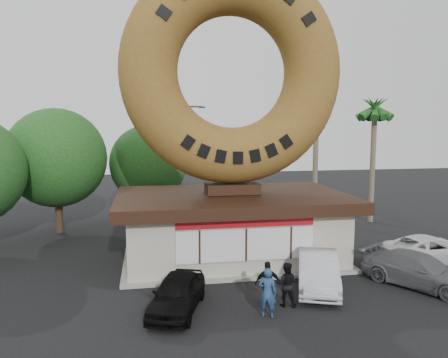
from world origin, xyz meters
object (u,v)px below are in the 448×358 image
Objects in this scene: car_silver at (318,270)px; person_left at (267,293)px; car_grey at (419,270)px; donut_shop at (232,224)px; person_right at (268,283)px; giant_donut at (232,72)px; car_black at (177,293)px; street_lamp at (179,156)px; person_center at (286,284)px; car_white at (430,249)px.

person_left is at bearing -121.25° from car_silver.
car_silver is 0.95× the size of car_grey.
donut_shop is at bearing 140.57° from car_silver.
person_right is 0.35× the size of car_grey.
donut_shop is at bearing -90.00° from giant_donut.
person_left is at bearing -0.86° from car_black.
giant_donut is 2.38× the size of car_silver.
person_right reaches higher than car_grey.
donut_shop is 6.81m from person_left.
person_left is (-0.08, -6.75, -0.89)m from donut_shop.
person_right is (2.07, -15.75, -3.66)m from street_lamp.
person_left reaches higher than person_center.
giant_donut is at bearing 67.22° from car_white.
person_left is 3.59m from car_silver.
donut_shop is at bearing 67.32° from car_white.
car_silver is (2.70, -4.48, -1.03)m from donut_shop.
street_lamp is (-1.86, 10.00, -4.64)m from giant_donut.
street_lamp is 17.24m from person_left.
person_center is at bearing 104.74° from car_white.
giant_donut reaches higher than car_grey.
giant_donut is 11.18m from street_lamp.
giant_donut reaches higher than street_lamp.
giant_donut is 10.66m from person_left.
car_black is 5.96m from car_silver.
person_right is (0.30, 1.01, -0.06)m from person_left.
car_silver is at bearing 99.53° from car_white.
giant_donut is 12.77m from car_white.
street_lamp is 16.31m from person_right.
car_grey is 0.97× the size of car_white.
person_center reaches higher than car_white.
giant_donut reaches higher than donut_shop.
donut_shop reaches higher than car_white.
donut_shop reaches higher than car_black.
car_black is at bearing -118.74° from giant_donut.
car_white is at bearing -14.10° from donut_shop.
person_right is (0.22, -5.74, -0.94)m from donut_shop.
car_black is at bearing -148.78° from car_silver.
person_left is 0.46× the size of car_black.
car_silver is (2.70, -4.50, -8.38)m from giant_donut.
car_silver is at bearing -116.67° from person_left.
person_center is (0.86, -5.96, -0.94)m from donut_shop.
person_center is at bearing -80.37° from street_lamp.
car_silver is at bearing -146.25° from person_right.
donut_shop reaches higher than person_center.
car_silver is 6.92m from car_white.
car_white is (11.13, -12.35, -3.81)m from street_lamp.
street_lamp is 4.84× the size of person_center.
car_white reaches higher than car_black.
car_grey is at bearing -36.23° from donut_shop.
person_left is 0.37× the size of car_white.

